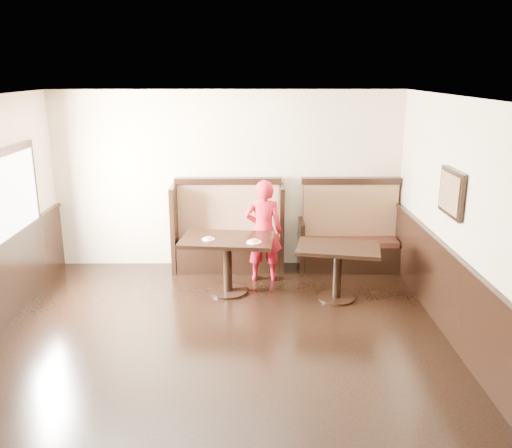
{
  "coord_description": "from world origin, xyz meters",
  "views": [
    {
      "loc": [
        0.37,
        -4.95,
        3.09
      ],
      "look_at": [
        0.43,
        2.35,
        1.0
      ],
      "focal_mm": 38.0,
      "sensor_mm": 36.0,
      "label": 1
    }
  ],
  "objects_px": {
    "booth_main": "(228,236)",
    "child": "(263,231)",
    "table_main": "(227,251)",
    "table_neighbor": "(338,260)",
    "booth_neighbor": "(350,239)"
  },
  "relations": [
    {
      "from": "booth_main",
      "to": "booth_neighbor",
      "type": "height_order",
      "value": "same"
    },
    {
      "from": "child",
      "to": "table_main",
      "type": "bearing_deg",
      "value": 44.61
    },
    {
      "from": "booth_neighbor",
      "to": "table_neighbor",
      "type": "distance_m",
      "value": 1.33
    },
    {
      "from": "table_neighbor",
      "to": "child",
      "type": "height_order",
      "value": "child"
    },
    {
      "from": "child",
      "to": "booth_neighbor",
      "type": "bearing_deg",
      "value": -158.98
    },
    {
      "from": "table_main",
      "to": "child",
      "type": "distance_m",
      "value": 0.74
    },
    {
      "from": "booth_main",
      "to": "child",
      "type": "bearing_deg",
      "value": -43.45
    },
    {
      "from": "booth_main",
      "to": "booth_neighbor",
      "type": "bearing_deg",
      "value": -0.05
    },
    {
      "from": "booth_neighbor",
      "to": "child",
      "type": "height_order",
      "value": "child"
    },
    {
      "from": "booth_main",
      "to": "table_neighbor",
      "type": "xyz_separation_m",
      "value": [
        1.55,
        -1.26,
        0.05
      ]
    },
    {
      "from": "booth_neighbor",
      "to": "child",
      "type": "xyz_separation_m",
      "value": [
        -1.4,
        -0.52,
        0.29
      ]
    },
    {
      "from": "table_neighbor",
      "to": "booth_main",
      "type": "bearing_deg",
      "value": 151.84
    },
    {
      "from": "table_neighbor",
      "to": "child",
      "type": "bearing_deg",
      "value": 154.46
    },
    {
      "from": "booth_main",
      "to": "table_neighbor",
      "type": "relative_size",
      "value": 1.42
    },
    {
      "from": "table_main",
      "to": "child",
      "type": "height_order",
      "value": "child"
    }
  ]
}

